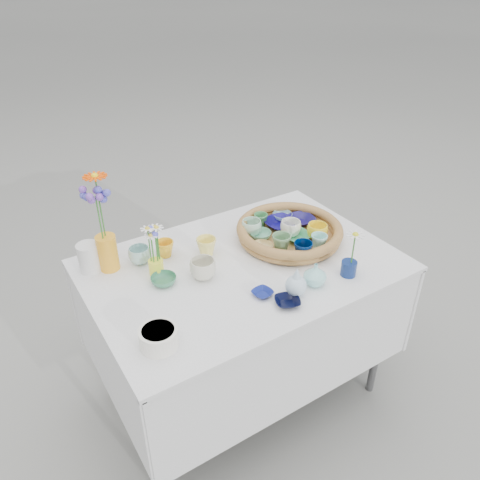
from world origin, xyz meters
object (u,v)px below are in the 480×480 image
wicker_tray (289,232)px  bud_vase_seafoam (315,274)px  tall_vase_yellow (108,253)px  display_table (242,389)px

wicker_tray → bud_vase_seafoam: 0.34m
bud_vase_seafoam → tall_vase_yellow: bearing=140.2°
wicker_tray → bud_vase_seafoam: bud_vase_seafoam is taller
display_table → wicker_tray: wicker_tray is taller
display_table → tall_vase_yellow: (-0.48, 0.26, 0.84)m
wicker_tray → tall_vase_yellow: 0.79m
bud_vase_seafoam → display_table: bearing=120.9°
display_table → wicker_tray: (0.28, 0.05, 0.80)m
wicker_tray → tall_vase_yellow: tall_vase_yellow is taller
bud_vase_seafoam → tall_vase_yellow: 0.83m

